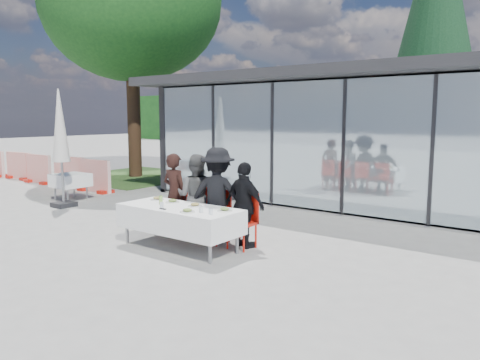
# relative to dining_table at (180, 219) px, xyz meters

# --- Properties ---
(ground) EXTENTS (90.00, 90.00, 0.00)m
(ground) POSITION_rel_dining_table_xyz_m (0.12, 0.17, -0.54)
(ground) COLOR gray
(ground) RESTS_ON ground
(pavilion) EXTENTS (14.80, 8.80, 3.44)m
(pavilion) POSITION_rel_dining_table_xyz_m (2.12, 8.34, 1.61)
(pavilion) COLOR gray
(pavilion) RESTS_ON ground
(treeline) EXTENTS (62.50, 2.00, 4.40)m
(treeline) POSITION_rel_dining_table_xyz_m (-1.88, 28.17, 1.66)
(treeline) COLOR #123B15
(treeline) RESTS_ON ground
(dining_table) EXTENTS (2.26, 0.96, 0.75)m
(dining_table) POSITION_rel_dining_table_xyz_m (0.00, 0.00, 0.00)
(dining_table) COLOR white
(dining_table) RESTS_ON ground
(diner_a) EXTENTS (0.58, 0.58, 1.60)m
(diner_a) POSITION_rel_dining_table_xyz_m (-0.85, 0.74, 0.26)
(diner_a) COLOR black
(diner_a) RESTS_ON ground
(diner_chair_a) EXTENTS (0.44, 0.44, 0.97)m
(diner_chair_a) POSITION_rel_dining_table_xyz_m (-0.85, 0.75, -0.00)
(diner_chair_a) COLOR red
(diner_chair_a) RESTS_ON ground
(diner_b) EXTENTS (1.00, 1.00, 1.61)m
(diner_b) POSITION_rel_dining_table_xyz_m (-0.28, 0.74, 0.27)
(diner_b) COLOR #535353
(diner_b) RESTS_ON ground
(diner_chair_b) EXTENTS (0.44, 0.44, 0.97)m
(diner_chair_b) POSITION_rel_dining_table_xyz_m (-0.28, 0.75, -0.00)
(diner_chair_b) COLOR red
(diner_chair_b) RESTS_ON ground
(diner_c) EXTENTS (1.45, 1.45, 1.76)m
(diner_c) POSITION_rel_dining_table_xyz_m (0.26, 0.74, 0.34)
(diner_c) COLOR black
(diner_c) RESTS_ON ground
(diner_chair_c) EXTENTS (0.44, 0.44, 0.97)m
(diner_chair_c) POSITION_rel_dining_table_xyz_m (0.26, 0.75, -0.00)
(diner_chair_c) COLOR red
(diner_chair_c) RESTS_ON ground
(diner_d) EXTENTS (1.01, 1.01, 1.53)m
(diner_d) POSITION_rel_dining_table_xyz_m (0.87, 0.74, 0.22)
(diner_d) COLOR black
(diner_d) RESTS_ON ground
(diner_chair_d) EXTENTS (0.44, 0.44, 0.97)m
(diner_chair_d) POSITION_rel_dining_table_xyz_m (0.87, 0.75, -0.00)
(diner_chair_d) COLOR red
(diner_chair_d) RESTS_ON ground
(plate_a) EXTENTS (0.25, 0.25, 0.07)m
(plate_a) POSITION_rel_dining_table_xyz_m (-0.80, 0.23, 0.24)
(plate_a) COLOR white
(plate_a) RESTS_ON dining_table
(plate_b) EXTENTS (0.25, 0.25, 0.07)m
(plate_b) POSITION_rel_dining_table_xyz_m (-0.37, 0.20, 0.24)
(plate_b) COLOR white
(plate_b) RESTS_ON dining_table
(plate_c) EXTENTS (0.25, 0.25, 0.07)m
(plate_c) POSITION_rel_dining_table_xyz_m (0.21, 0.17, 0.24)
(plate_c) COLOR white
(plate_c) RESTS_ON dining_table
(plate_d) EXTENTS (0.25, 0.25, 0.07)m
(plate_d) POSITION_rel_dining_table_xyz_m (0.89, 0.16, 0.24)
(plate_d) COLOR white
(plate_d) RESTS_ON dining_table
(plate_extra) EXTENTS (0.25, 0.25, 0.07)m
(plate_extra) POSITION_rel_dining_table_xyz_m (0.45, -0.28, 0.24)
(plate_extra) COLOR white
(plate_extra) RESTS_ON dining_table
(juice_bottle) EXTENTS (0.06, 0.06, 0.16)m
(juice_bottle) POSITION_rel_dining_table_xyz_m (-0.42, -0.04, 0.29)
(juice_bottle) COLOR #83B14A
(juice_bottle) RESTS_ON dining_table
(drinking_glasses) EXTENTS (1.10, 0.19, 0.10)m
(drinking_glasses) POSITION_rel_dining_table_xyz_m (0.44, -0.19, 0.26)
(drinking_glasses) COLOR silver
(drinking_glasses) RESTS_ON dining_table
(folded_eyeglasses) EXTENTS (0.14, 0.03, 0.01)m
(folded_eyeglasses) POSITION_rel_dining_table_xyz_m (-0.06, -0.34, 0.22)
(folded_eyeglasses) COLOR black
(folded_eyeglasses) RESTS_ON dining_table
(spare_table_left) EXTENTS (0.86, 0.86, 0.74)m
(spare_table_left) POSITION_rel_dining_table_xyz_m (-5.81, 1.66, 0.02)
(spare_table_left) COLOR white
(spare_table_left) RESTS_ON ground
(market_umbrella) EXTENTS (0.50, 0.50, 3.00)m
(market_umbrella) POSITION_rel_dining_table_xyz_m (-5.10, 0.98, 1.37)
(market_umbrella) COLOR black
(market_umbrella) RESTS_ON ground
(construction_barriers) EXTENTS (11.00, 0.60, 1.00)m
(construction_barriers) POSITION_rel_dining_table_xyz_m (-11.29, 3.02, -0.10)
(construction_barriers) COLOR red
(construction_barriers) RESTS_ON ground
(deciduous_tree) EXTENTS (7.04, 6.40, 9.38)m
(deciduous_tree) POSITION_rel_dining_table_xyz_m (-8.38, 6.17, 5.94)
(deciduous_tree) COLOR #382316
(deciduous_tree) RESTS_ON ground
(conifer_tree) EXTENTS (4.00, 4.00, 10.50)m
(conifer_tree) POSITION_rel_dining_table_xyz_m (0.62, 13.17, 5.45)
(conifer_tree) COLOR #382316
(conifer_tree) RESTS_ON ground
(grass_patch) EXTENTS (5.00, 5.00, 0.02)m
(grass_patch) POSITION_rel_dining_table_xyz_m (-8.38, 6.17, -0.53)
(grass_patch) COLOR #385926
(grass_patch) RESTS_ON ground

